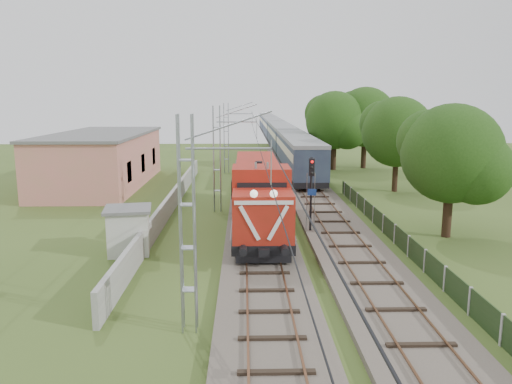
{
  "coord_description": "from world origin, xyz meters",
  "views": [
    {
      "loc": [
        -0.95,
        -25.43,
        8.53
      ],
      "look_at": [
        -0.15,
        8.17,
        2.2
      ],
      "focal_mm": 35.0,
      "sensor_mm": 36.0,
      "label": 1
    }
  ],
  "objects_px": {
    "coach_rake": "(276,131)",
    "relay_hut": "(129,230)",
    "locomotive": "(258,192)",
    "signal_post": "(311,182)"
  },
  "relations": [
    {
      "from": "coach_rake",
      "to": "signal_post",
      "type": "height_order",
      "value": "signal_post"
    },
    {
      "from": "coach_rake",
      "to": "locomotive",
      "type": "bearing_deg",
      "value": -94.82
    },
    {
      "from": "relay_hut",
      "to": "locomotive",
      "type": "bearing_deg",
      "value": 38.13
    },
    {
      "from": "coach_rake",
      "to": "relay_hut",
      "type": "bearing_deg",
      "value": -100.78
    },
    {
      "from": "locomotive",
      "to": "signal_post",
      "type": "distance_m",
      "value": 4.13
    },
    {
      "from": "locomotive",
      "to": "signal_post",
      "type": "xyz_separation_m",
      "value": [
        3.22,
        -2.38,
        1.02
      ]
    },
    {
      "from": "locomotive",
      "to": "relay_hut",
      "type": "relative_size",
      "value": 6.39
    },
    {
      "from": "locomotive",
      "to": "signal_post",
      "type": "bearing_deg",
      "value": -36.47
    },
    {
      "from": "signal_post",
      "to": "relay_hut",
      "type": "relative_size",
      "value": 1.72
    },
    {
      "from": "locomotive",
      "to": "signal_post",
      "type": "relative_size",
      "value": 3.72
    }
  ]
}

